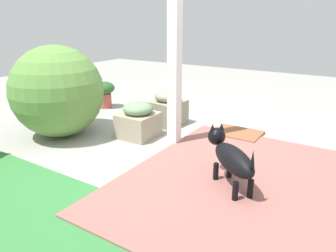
{
  "coord_description": "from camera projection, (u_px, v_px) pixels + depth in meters",
  "views": [
    {
      "loc": [
        -1.61,
        2.69,
        1.37
      ],
      "look_at": [
        0.04,
        0.11,
        0.33
      ],
      "focal_mm": 33.91,
      "sensor_mm": 36.0,
      "label": 1
    }
  ],
  "objects": [
    {
      "name": "ground_plane",
      "position": [
        176.0,
        152.0,
        3.41
      ],
      "size": [
        12.0,
        12.0,
        0.0
      ],
      "primitive_type": "plane",
      "color": "#9B9893"
    },
    {
      "name": "brick_path",
      "position": [
        234.0,
        180.0,
        2.81
      ],
      "size": [
        1.8,
        2.4,
        0.02
      ],
      "primitive_type": "cube",
      "color": "#975D56",
      "rests_on": "ground"
    },
    {
      "name": "porch_pillar",
      "position": [
        175.0,
        43.0,
        3.33
      ],
      "size": [
        0.12,
        0.12,
        2.25
      ],
      "primitive_type": "cube",
      "color": "white",
      "rests_on": "ground"
    },
    {
      "name": "stone_planter_nearest",
      "position": [
        168.0,
        108.0,
        4.26
      ],
      "size": [
        0.43,
        0.47,
        0.46
      ],
      "color": "gray",
      "rests_on": "ground"
    },
    {
      "name": "stone_planter_near",
      "position": [
        138.0,
        120.0,
        3.81
      ],
      "size": [
        0.41,
        0.44,
        0.43
      ],
      "color": "tan",
      "rests_on": "ground"
    },
    {
      "name": "round_shrub",
      "position": [
        57.0,
        92.0,
        3.76
      ],
      "size": [
        1.09,
        1.09,
        1.09
      ],
      "primitive_type": "sphere",
      "color": "#5D8B3F",
      "rests_on": "ground"
    },
    {
      "name": "terracotta_pot_broad",
      "position": [
        105.0,
        92.0,
        5.05
      ],
      "size": [
        0.33,
        0.33,
        0.42
      ],
      "color": "#AC4D3D",
      "rests_on": "ground"
    },
    {
      "name": "dog",
      "position": [
        231.0,
        157.0,
        2.63
      ],
      "size": [
        0.61,
        0.55,
        0.48
      ],
      "color": "black",
      "rests_on": "ground"
    },
    {
      "name": "doormat",
      "position": [
        237.0,
        133.0,
        3.94
      ],
      "size": [
        0.57,
        0.43,
        0.03
      ],
      "primitive_type": "cube",
      "rotation": [
        0.0,
        0.0,
        -0.0
      ],
      "color": "brown",
      "rests_on": "ground"
    }
  ]
}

